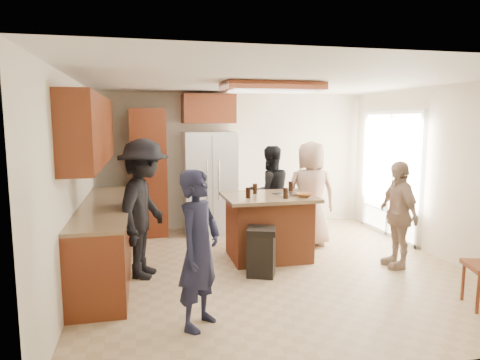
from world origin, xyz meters
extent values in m
plane|color=tan|center=(0.00, 0.00, 0.00)|extent=(5.00, 5.00, 0.00)
plane|color=white|center=(0.00, 0.00, 2.50)|extent=(5.00, 5.00, 0.00)
plane|color=beige|center=(0.00, 2.50, 1.25)|extent=(5.00, 0.00, 5.00)
plane|color=beige|center=(0.00, -2.50, 1.25)|extent=(5.00, 0.00, 5.00)
plane|color=beige|center=(-2.50, 0.00, 1.25)|extent=(0.00, 5.00, 5.00)
plane|color=beige|center=(2.50, 0.00, 1.25)|extent=(0.00, 5.00, 5.00)
cube|color=white|center=(2.48, 1.20, 1.05)|extent=(0.02, 1.60, 2.10)
cube|color=white|center=(2.46, 1.20, 1.05)|extent=(0.08, 1.72, 2.10)
cube|color=maroon|center=(0.00, 0.20, 2.44)|extent=(1.30, 0.70, 0.10)
cube|color=white|center=(0.00, 0.20, 2.38)|extent=(1.10, 0.50, 0.02)
cube|color=olive|center=(4.00, 1.20, -0.05)|extent=(3.00, 3.00, 0.10)
cube|color=#593319|center=(4.70, 1.80, 1.00)|extent=(1.40, 1.60, 2.00)
imported|color=#191B32|center=(-1.20, -1.39, 0.77)|extent=(0.67, 0.70, 1.54)
imported|color=black|center=(0.36, 1.44, 0.79)|extent=(0.83, 0.58, 1.58)
imported|color=#A1826E|center=(0.89, 0.94, 0.84)|extent=(0.86, 0.60, 1.68)
imported|color=tan|center=(1.67, -0.26, 0.73)|extent=(0.48, 0.88, 1.46)
imported|color=black|center=(-1.70, 0.12, 0.89)|extent=(0.87, 1.26, 1.77)
cube|color=maroon|center=(-2.20, 0.40, 0.44)|extent=(0.60, 3.00, 0.88)
cube|color=#846B4C|center=(-2.20, 0.40, 0.90)|extent=(0.64, 3.00, 0.04)
cube|color=maroon|center=(-2.33, 0.40, 1.88)|extent=(0.35, 3.00, 0.85)
cube|color=maroon|center=(-1.60, 2.20, 1.10)|extent=(0.60, 0.60, 2.20)
cube|color=maroon|center=(-0.55, 2.20, 2.20)|extent=(0.90, 0.60, 0.50)
cube|color=white|center=(-0.55, 2.12, 0.90)|extent=(0.90, 0.72, 1.80)
cube|color=gray|center=(-0.55, 1.75, 0.90)|extent=(0.01, 0.01, 1.71)
cylinder|color=silver|center=(-0.65, 1.73, 0.99)|extent=(0.02, 0.02, 0.70)
cylinder|color=silver|center=(-0.45, 1.73, 0.99)|extent=(0.02, 0.02, 0.70)
cube|color=#994927|center=(0.06, 0.48, 0.44)|extent=(1.10, 0.85, 0.88)
cube|color=brown|center=(0.06, 0.48, 0.91)|extent=(1.28, 1.03, 0.05)
cube|color=silver|center=(0.31, 0.43, 0.94)|extent=(0.40, 0.33, 0.02)
imported|color=brown|center=(0.51, 0.23, 0.96)|extent=(0.29, 0.29, 0.05)
cylinder|color=black|center=(-0.29, 0.33, 1.01)|extent=(0.07, 0.07, 0.15)
cylinder|color=black|center=(-0.10, 0.65, 1.01)|extent=(0.07, 0.07, 0.15)
cylinder|color=black|center=(0.49, 0.76, 1.01)|extent=(0.07, 0.07, 0.15)
cylinder|color=black|center=(0.21, 0.18, 1.01)|extent=(0.07, 0.07, 0.15)
cube|color=black|center=(-0.23, -0.18, 0.28)|extent=(0.45, 0.45, 0.55)
cube|color=black|center=(-0.23, -0.18, 0.59)|extent=(0.46, 0.46, 0.08)
cylinder|color=maroon|center=(1.65, -1.77, 0.22)|extent=(0.04, 0.04, 0.44)
cylinder|color=maroon|center=(1.75, -1.44, 0.22)|extent=(0.04, 0.04, 0.44)
camera|label=1|loc=(-1.69, -5.33, 1.99)|focal=32.00mm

